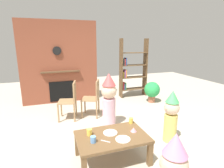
% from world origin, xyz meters
% --- Properties ---
extents(ground_plane, '(12.00, 12.00, 0.00)m').
position_xyz_m(ground_plane, '(0.00, 0.00, 0.00)').
color(ground_plane, '#BCB29E').
extents(brick_fireplace_feature, '(2.20, 0.28, 2.40)m').
position_xyz_m(brick_fireplace_feature, '(-0.71, 2.60, 1.19)').
color(brick_fireplace_feature, brown).
rests_on(brick_fireplace_feature, ground_plane).
extents(bookshelf, '(0.90, 0.28, 1.90)m').
position_xyz_m(bookshelf, '(1.52, 2.40, 0.87)').
color(bookshelf, brown).
rests_on(bookshelf, ground_plane).
extents(coffee_table, '(1.07, 0.70, 0.42)m').
position_xyz_m(coffee_table, '(-0.18, -0.55, 0.36)').
color(coffee_table, brown).
rests_on(coffee_table, ground_plane).
extents(paper_cup_near_left, '(0.07, 0.07, 0.10)m').
position_xyz_m(paper_cup_near_left, '(0.27, -0.26, 0.47)').
color(paper_cup_near_left, '#F2CC4C').
rests_on(paper_cup_near_left, coffee_table).
extents(paper_cup_near_right, '(0.08, 0.08, 0.10)m').
position_xyz_m(paper_cup_near_right, '(-0.50, -0.42, 0.47)').
color(paper_cup_near_right, '#F2CC4C').
rests_on(paper_cup_near_right, coffee_table).
extents(paper_cup_center, '(0.08, 0.08, 0.09)m').
position_xyz_m(paper_cup_center, '(-0.49, -0.64, 0.46)').
color(paper_cup_center, '#669EE0').
rests_on(paper_cup_center, coffee_table).
extents(paper_plate_front, '(0.22, 0.22, 0.01)m').
position_xyz_m(paper_plate_front, '(-0.18, -0.47, 0.42)').
color(paper_plate_front, white).
rests_on(paper_plate_front, coffee_table).
extents(paper_plate_rear, '(0.22, 0.22, 0.01)m').
position_xyz_m(paper_plate_rear, '(-0.07, -0.71, 0.42)').
color(paper_plate_rear, white).
rests_on(paper_plate_rear, coffee_table).
extents(birthday_cake_slice, '(0.10, 0.10, 0.06)m').
position_xyz_m(birthday_cake_slice, '(0.18, -0.54, 0.45)').
color(birthday_cake_slice, pink).
rests_on(birthday_cake_slice, coffee_table).
extents(table_fork, '(0.12, 0.11, 0.01)m').
position_xyz_m(table_fork, '(-0.32, -0.67, 0.42)').
color(table_fork, silver).
rests_on(table_fork, coffee_table).
extents(child_in_pink, '(0.27, 0.27, 0.97)m').
position_xyz_m(child_in_pink, '(1.01, -0.38, 0.51)').
color(child_in_pink, '#E0CC66').
rests_on(child_in_pink, ground_plane).
extents(child_by_the_chairs, '(0.32, 0.32, 1.17)m').
position_xyz_m(child_by_the_chairs, '(0.14, 0.57, 0.62)').
color(child_by_the_chairs, '#EAB2C6').
rests_on(child_by_the_chairs, ground_plane).
extents(dining_chair_left, '(0.48, 0.48, 0.90)m').
position_xyz_m(dining_chair_left, '(-0.59, 1.20, 0.51)').
color(dining_chair_left, '#9E7A51').
rests_on(dining_chair_left, ground_plane).
extents(dining_chair_middle, '(0.52, 0.52, 0.90)m').
position_xyz_m(dining_chair_middle, '(-0.03, 1.21, 0.51)').
color(dining_chair_middle, '#9E7A51').
rests_on(dining_chair_middle, ground_plane).
extents(potted_plant_tall, '(0.46, 0.46, 0.62)m').
position_xyz_m(potted_plant_tall, '(1.86, 1.64, 0.37)').
color(potted_plant_tall, '#9E5B42').
rests_on(potted_plant_tall, ground_plane).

